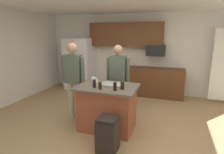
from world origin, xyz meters
The scene contains 17 objects.
floor centered at (0.00, 0.00, 0.00)m, with size 7.04×7.04×0.00m, color tan.
back_wall centered at (0.00, 2.80, 1.30)m, with size 6.40×0.10×2.60m, color white.
cabinet_run_upper centered at (-0.40, 2.60, 1.93)m, with size 2.40×0.38×0.75m.
cabinet_run_lower centered at (0.60, 2.48, 0.45)m, with size 1.80×0.63×0.90m.
refrigerator centered at (-2.00, 2.38, 0.90)m, with size 0.95×0.76×1.80m.
microwave_over_range centered at (0.60, 2.50, 1.45)m, with size 0.56×0.40×0.32m, color black.
kitchen_island centered at (-0.09, 0.02, 0.47)m, with size 1.22×0.87×0.93m.
person_guest_by_door centered at (-0.10, 0.80, 0.99)m, with size 0.57×0.22×1.70m.
person_host_foreground centered at (-1.00, 0.26, 1.03)m, with size 0.57×0.23×1.77m.
mug_ceramic_white centered at (-0.35, 0.06, 0.98)m, with size 0.13×0.09×0.09m.
glass_stout_tall centered at (-0.29, -0.15, 1.01)m, with size 0.06×0.06×0.16m.
mug_blue_stoneware centered at (-0.46, 0.19, 0.99)m, with size 0.13×0.09×0.11m.
glass_dark_ale centered at (-0.13, -0.24, 1.00)m, with size 0.06×0.06×0.14m.
glass_short_whisky centered at (0.15, -0.21, 1.01)m, with size 0.06×0.06×0.15m.
glass_pilsner centered at (0.26, -0.09, 1.00)m, with size 0.07×0.07×0.14m.
serving_tray centered at (-0.01, 0.07, 0.95)m, with size 0.44×0.30×0.04m.
trash_bin centered at (0.18, -0.69, 0.30)m, with size 0.34×0.34×0.61m.
Camera 1 is at (1.16, -3.34, 1.98)m, focal length 29.62 mm.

